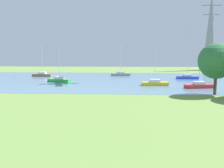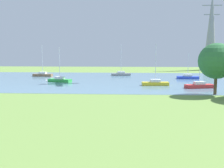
{
  "view_description": "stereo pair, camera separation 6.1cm",
  "coord_description": "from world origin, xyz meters",
  "px_view_note": "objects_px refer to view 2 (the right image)",
  "views": [
    {
      "loc": [
        2.43,
        -7.54,
        6.02
      ],
      "look_at": [
        0.79,
        18.48,
        2.88
      ],
      "focal_mm": 42.62,
      "sensor_mm": 36.0,
      "label": 1
    },
    {
      "loc": [
        2.49,
        -7.54,
        6.02
      ],
      "look_at": [
        0.79,
        18.48,
        2.88
      ],
      "focal_mm": 42.62,
      "sensor_mm": 36.0,
      "label": 2
    }
  ],
  "objects_px": {
    "sailboat_red": "(199,85)",
    "sailboat_brown": "(43,74)",
    "sailboat_yellow": "(155,83)",
    "sailboat_gray": "(121,74)",
    "tree_east_far": "(216,61)",
    "electricity_pylon": "(211,30)",
    "sailboat_green": "(60,80)",
    "sailboat_blue": "(188,77)"
  },
  "relations": [
    {
      "from": "sailboat_red",
      "to": "sailboat_brown",
      "type": "distance_m",
      "value": 38.65
    },
    {
      "from": "sailboat_yellow",
      "to": "sailboat_red",
      "type": "height_order",
      "value": "sailboat_yellow"
    },
    {
      "from": "sailboat_gray",
      "to": "tree_east_far",
      "type": "height_order",
      "value": "sailboat_gray"
    },
    {
      "from": "sailboat_red",
      "to": "tree_east_far",
      "type": "bearing_deg",
      "value": -86.36
    },
    {
      "from": "sailboat_red",
      "to": "sailboat_gray",
      "type": "bearing_deg",
      "value": 121.21
    },
    {
      "from": "sailboat_gray",
      "to": "electricity_pylon",
      "type": "bearing_deg",
      "value": 39.55
    },
    {
      "from": "sailboat_green",
      "to": "tree_east_far",
      "type": "distance_m",
      "value": 30.15
    },
    {
      "from": "sailboat_blue",
      "to": "tree_east_far",
      "type": "distance_m",
      "value": 22.74
    },
    {
      "from": "sailboat_green",
      "to": "sailboat_red",
      "type": "height_order",
      "value": "sailboat_green"
    },
    {
      "from": "sailboat_gray",
      "to": "sailboat_green",
      "type": "bearing_deg",
      "value": -127.32
    },
    {
      "from": "sailboat_green",
      "to": "electricity_pylon",
      "type": "relative_size",
      "value": 0.26
    },
    {
      "from": "sailboat_blue",
      "to": "electricity_pylon",
      "type": "bearing_deg",
      "value": 66.07
    },
    {
      "from": "sailboat_gray",
      "to": "sailboat_red",
      "type": "xyz_separation_m",
      "value": [
        13.9,
        -22.94,
        -0.02
      ]
    },
    {
      "from": "sailboat_yellow",
      "to": "sailboat_brown",
      "type": "distance_m",
      "value": 31.01
    },
    {
      "from": "sailboat_blue",
      "to": "sailboat_red",
      "type": "xyz_separation_m",
      "value": [
        -1.38,
        -15.41,
        0.0
      ]
    },
    {
      "from": "sailboat_gray",
      "to": "sailboat_red",
      "type": "relative_size",
      "value": 1.31
    },
    {
      "from": "sailboat_yellow",
      "to": "sailboat_gray",
      "type": "bearing_deg",
      "value": 109.06
    },
    {
      "from": "sailboat_blue",
      "to": "tree_east_far",
      "type": "xyz_separation_m",
      "value": [
        -0.94,
        -22.31,
        4.32
      ]
    },
    {
      "from": "sailboat_red",
      "to": "sailboat_brown",
      "type": "xyz_separation_m",
      "value": [
        -33.33,
        19.57,
        0.02
      ]
    },
    {
      "from": "sailboat_brown",
      "to": "tree_east_far",
      "type": "xyz_separation_m",
      "value": [
        33.77,
        -26.47,
        4.29
      ]
    },
    {
      "from": "sailboat_gray",
      "to": "sailboat_brown",
      "type": "distance_m",
      "value": 19.72
    },
    {
      "from": "sailboat_yellow",
      "to": "sailboat_brown",
      "type": "relative_size",
      "value": 0.97
    },
    {
      "from": "sailboat_blue",
      "to": "sailboat_brown",
      "type": "height_order",
      "value": "sailboat_brown"
    },
    {
      "from": "sailboat_blue",
      "to": "electricity_pylon",
      "type": "height_order",
      "value": "electricity_pylon"
    },
    {
      "from": "sailboat_yellow",
      "to": "sailboat_gray",
      "type": "xyz_separation_m",
      "value": [
        -6.85,
        19.82,
        0.01
      ]
    },
    {
      "from": "sailboat_blue",
      "to": "sailboat_brown",
      "type": "relative_size",
      "value": 0.75
    },
    {
      "from": "sailboat_yellow",
      "to": "tree_east_far",
      "type": "height_order",
      "value": "sailboat_yellow"
    },
    {
      "from": "sailboat_brown",
      "to": "tree_east_far",
      "type": "height_order",
      "value": "sailboat_brown"
    },
    {
      "from": "sailboat_gray",
      "to": "tree_east_far",
      "type": "bearing_deg",
      "value": -64.33
    },
    {
      "from": "sailboat_gray",
      "to": "electricity_pylon",
      "type": "height_order",
      "value": "electricity_pylon"
    },
    {
      "from": "sailboat_green",
      "to": "sailboat_blue",
      "type": "relative_size",
      "value": 1.22
    },
    {
      "from": "sailboat_green",
      "to": "sailboat_blue",
      "type": "height_order",
      "value": "sailboat_green"
    },
    {
      "from": "sailboat_gray",
      "to": "tree_east_far",
      "type": "distance_m",
      "value": 33.37
    },
    {
      "from": "sailboat_blue",
      "to": "sailboat_brown",
      "type": "xyz_separation_m",
      "value": [
        -34.71,
        4.16,
        0.02
      ]
    },
    {
      "from": "sailboat_green",
      "to": "sailboat_red",
      "type": "bearing_deg",
      "value": -15.94
    },
    {
      "from": "sailboat_gray",
      "to": "sailboat_green",
      "type": "distance_m",
      "value": 19.59
    },
    {
      "from": "sailboat_green",
      "to": "sailboat_red",
      "type": "relative_size",
      "value": 1.15
    },
    {
      "from": "sailboat_yellow",
      "to": "sailboat_blue",
      "type": "distance_m",
      "value": 14.91
    },
    {
      "from": "sailboat_green",
      "to": "sailboat_brown",
      "type": "bearing_deg",
      "value": 121.75
    },
    {
      "from": "sailboat_gray",
      "to": "sailboat_brown",
      "type": "height_order",
      "value": "sailboat_gray"
    },
    {
      "from": "sailboat_gray",
      "to": "sailboat_green",
      "type": "relative_size",
      "value": 1.14
    },
    {
      "from": "sailboat_green",
      "to": "sailboat_brown",
      "type": "height_order",
      "value": "sailboat_brown"
    }
  ]
}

